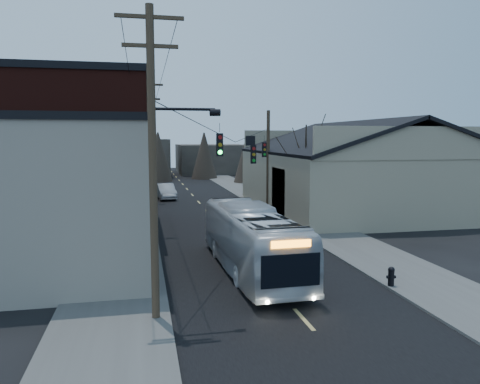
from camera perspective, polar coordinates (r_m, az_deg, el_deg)
name	(u,v)px	position (r m, az deg, el deg)	size (l,w,h in m)	color
ground	(326,345)	(15.18, 10.43, -17.82)	(160.00, 160.00, 0.00)	black
road_surface	(201,205)	(43.53, -4.72, -1.62)	(9.00, 110.00, 0.02)	black
sidewalk_left	(130,207)	(43.21, -13.30, -1.77)	(4.00, 110.00, 0.12)	#474744
sidewalk_right	(269,203)	(44.80, 3.56, -1.31)	(4.00, 110.00, 0.12)	#474744
building_clapboard	(59,200)	(22.22, -21.24, -0.94)	(8.00, 8.00, 7.00)	gray
building_brick	(70,157)	(33.10, -20.01, 4.07)	(10.00, 12.00, 10.00)	black
building_left_far	(99,165)	(49.00, -16.76, 3.15)	(9.00, 14.00, 7.00)	#342E2A
warehouse	(356,179)	(42.13, 13.98, 1.61)	(16.16, 20.60, 7.73)	gray
building_far_left	(137,158)	(77.82, -12.41, 4.10)	(10.00, 12.00, 6.00)	#342E2A
building_far_right	(212,159)	(83.75, -3.42, 4.08)	(12.00, 14.00, 5.00)	#342E2A
bare_tree	(305,174)	(34.93, 7.98, 2.22)	(0.40, 0.40, 7.20)	black
utility_lines	(171,154)	(36.98, -8.45, 4.56)	(11.24, 45.28, 10.50)	#382B1E
bus	(251,240)	(21.91, 1.41, -5.85)	(2.55, 10.91, 3.04)	#B8BEC5
parked_car	(166,191)	(48.41, -9.04, 0.06)	(1.63, 4.68, 1.54)	#A3A6AB
fire_hydrant	(391,276)	(20.73, 17.95, -9.66)	(0.39, 0.28, 0.81)	black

